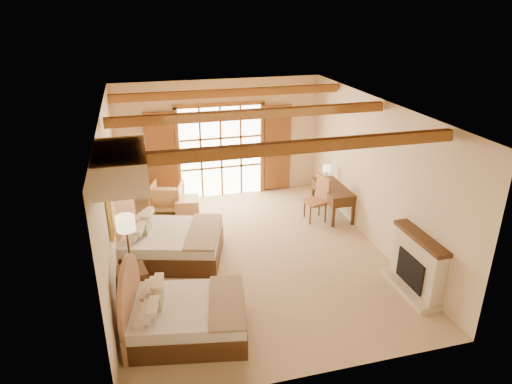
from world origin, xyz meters
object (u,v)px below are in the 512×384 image
object	(u,v)px
bed_far	(163,241)
nightstand	(132,285)
bed_near	(179,315)
armchair	(167,196)
desk	(332,200)

from	to	relation	value
bed_far	nightstand	xyz separation A→B (m)	(-0.66, -1.32, -0.10)
bed_near	armchair	xyz separation A→B (m)	(0.22, 4.98, -0.01)
armchair	desk	size ratio (longest dim) A/B	0.57
armchair	nightstand	bearing A→B (deg)	92.45
armchair	desk	bearing A→B (deg)	177.04
bed_near	nightstand	xyz separation A→B (m)	(-0.72, 1.16, -0.06)
bed_near	nightstand	world-z (taller)	bed_near
bed_near	bed_far	bearing A→B (deg)	102.00
nightstand	armchair	world-z (taller)	armchair
bed_near	armchair	bearing A→B (deg)	98.07
bed_near	desk	distance (m)	5.55
nightstand	bed_far	bearing A→B (deg)	53.33
bed_far	desk	size ratio (longest dim) A/B	1.74
nightstand	armchair	distance (m)	3.93
nightstand	desk	xyz separation A→B (m)	(4.95, 2.42, 0.10)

